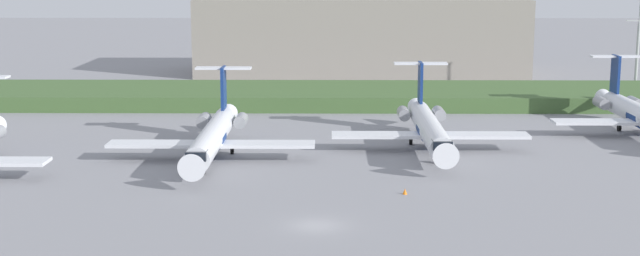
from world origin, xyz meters
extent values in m
plane|color=gray|center=(0.00, 30.00, 0.00)|extent=(500.00, 500.00, 0.00)
cube|color=#426033|center=(0.00, 65.07, 1.13)|extent=(320.00, 20.00, 2.26)
cylinder|color=silver|center=(-11.93, 25.29, 2.45)|extent=(2.70, 24.00, 2.70)
cone|color=silver|center=(-11.93, 11.79, 2.45)|extent=(2.70, 3.00, 2.70)
cone|color=silver|center=(-11.93, 39.29, 2.45)|extent=(2.30, 4.00, 2.29)
cube|color=black|center=(-11.93, 13.69, 2.92)|extent=(2.02, 1.80, 0.90)
cylinder|color=navy|center=(-11.93, 25.29, 2.30)|extent=(2.76, 3.60, 2.76)
cube|color=silver|center=(-17.84, 24.29, 1.84)|extent=(11.00, 3.20, 0.36)
cube|color=silver|center=(-6.03, 24.29, 1.84)|extent=(11.00, 3.20, 0.36)
cube|color=navy|center=(-11.93, 36.29, 6.40)|extent=(0.36, 3.20, 5.20)
cube|color=silver|center=(-11.93, 36.59, 8.80)|extent=(6.80, 1.80, 0.24)
cylinder|color=gray|center=(-14.18, 34.49, 2.65)|extent=(1.50, 3.40, 1.50)
cylinder|color=gray|center=(-9.68, 34.49, 2.65)|extent=(1.50, 3.40, 1.50)
cylinder|color=gray|center=(-11.93, 17.85, 1.00)|extent=(0.20, 0.20, 0.65)
cylinder|color=black|center=(-11.93, 17.85, 0.45)|extent=(0.30, 0.90, 0.90)
cylinder|color=black|center=(-13.83, 27.69, 0.45)|extent=(0.35, 0.90, 0.90)
cylinder|color=black|center=(-10.03, 27.69, 0.45)|extent=(0.35, 0.90, 0.90)
cylinder|color=silver|center=(12.75, 30.64, 2.45)|extent=(2.70, 24.00, 2.70)
cone|color=silver|center=(12.75, 17.14, 2.45)|extent=(2.70, 3.00, 2.70)
cone|color=silver|center=(12.75, 44.64, 2.45)|extent=(2.29, 4.00, 2.29)
cube|color=black|center=(12.75, 19.04, 2.92)|extent=(2.03, 1.80, 0.90)
cylinder|color=navy|center=(12.75, 30.64, 2.30)|extent=(2.76, 3.60, 2.76)
cube|color=silver|center=(6.84, 29.64, 1.84)|extent=(11.00, 3.20, 0.36)
cube|color=silver|center=(18.65, 29.64, 1.84)|extent=(11.00, 3.20, 0.36)
cube|color=navy|center=(12.75, 41.64, 6.40)|extent=(0.36, 3.20, 5.20)
cube|color=silver|center=(12.75, 41.94, 8.80)|extent=(6.80, 1.80, 0.24)
cylinder|color=gray|center=(10.50, 39.84, 2.65)|extent=(1.50, 3.40, 1.50)
cylinder|color=gray|center=(15.00, 39.84, 2.65)|extent=(1.50, 3.40, 1.50)
cylinder|color=gray|center=(12.75, 23.20, 1.00)|extent=(0.20, 0.20, 0.65)
cylinder|color=black|center=(12.75, 23.20, 0.45)|extent=(0.30, 0.90, 0.90)
cylinder|color=black|center=(10.85, 33.04, 0.45)|extent=(0.35, 0.90, 0.90)
cylinder|color=black|center=(14.65, 33.04, 0.45)|extent=(0.35, 0.90, 0.90)
cone|color=silver|center=(40.55, 53.54, 2.45)|extent=(2.30, 4.00, 2.29)
cube|color=silver|center=(34.65, 38.54, 1.84)|extent=(11.00, 3.20, 0.36)
cube|color=navy|center=(40.55, 50.54, 6.40)|extent=(0.36, 3.20, 5.20)
cube|color=silver|center=(40.55, 50.84, 8.80)|extent=(6.80, 1.80, 0.24)
cylinder|color=gray|center=(38.30, 48.74, 2.65)|extent=(1.50, 3.40, 1.50)
cylinder|color=gray|center=(42.80, 48.74, 2.65)|extent=(1.50, 3.40, 1.50)
cylinder|color=black|center=(38.65, 41.94, 0.45)|extent=(0.35, 0.90, 0.90)
cylinder|color=#B2B2B7|center=(52.14, 75.43, 5.87)|extent=(0.50, 0.50, 11.74)
cube|color=#B2B2B7|center=(52.14, 75.43, 12.14)|extent=(4.40, 0.20, 0.20)
cube|color=gray|center=(7.16, 103.59, 7.34)|extent=(63.45, 22.63, 14.67)
cone|color=orange|center=(8.20, 10.12, 0.28)|extent=(0.44, 0.44, 0.55)
camera|label=1|loc=(1.06, -69.78, 21.42)|focal=49.11mm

